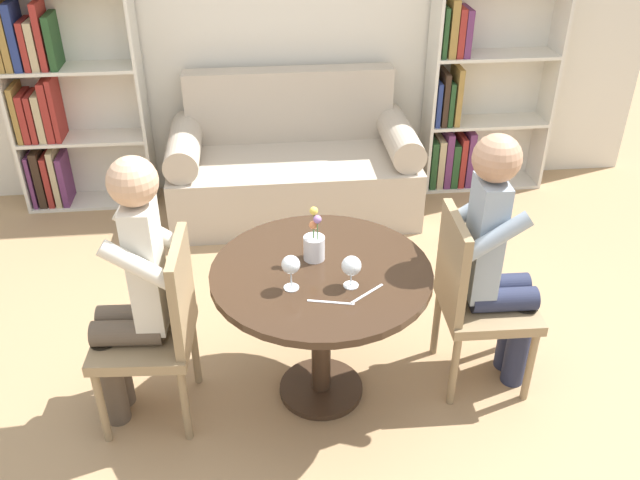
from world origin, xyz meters
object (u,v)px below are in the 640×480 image
object	(u,v)px
chair_left	(159,326)
person_right	(498,259)
wine_glass_right	(351,267)
couch	(293,168)
flower_vase	(314,244)
chair_right	(474,294)
person_left	(132,291)
bookshelf_left	(59,102)
bookshelf_right	(472,97)
wine_glass_left	(291,266)

from	to	relation	value
chair_left	person_right	xyz separation A→B (m)	(1.50, 0.08, 0.19)
wine_glass_right	couch	bearing A→B (deg)	93.20
flower_vase	person_right	bearing A→B (deg)	-4.11
chair_right	wine_glass_right	world-z (taller)	chair_right
chair_right	person_left	bearing A→B (deg)	94.04
wine_glass_right	flower_vase	xyz separation A→B (m)	(-0.13, 0.22, -0.02)
chair_right	chair_left	bearing A→B (deg)	94.59
couch	person_right	distance (m)	2.01
chair_left	couch	bearing A→B (deg)	163.16
bookshelf_left	chair_left	bearing A→B (deg)	-68.78
bookshelf_left	bookshelf_right	distance (m)	2.85
couch	bookshelf_left	world-z (taller)	bookshelf_left
chair_right	person_left	size ratio (longest dim) A/B	0.70
flower_vase	wine_glass_left	bearing A→B (deg)	-118.72
bookshelf_left	chair_right	bearing A→B (deg)	-42.58
chair_right	flower_vase	distance (m)	0.79
chair_right	person_left	distance (m)	1.52
wine_glass_right	flower_vase	world-z (taller)	flower_vase
couch	person_left	size ratio (longest dim) A/B	1.29
bookshelf_right	flower_vase	bearing A→B (deg)	-123.25
chair_right	wine_glass_right	distance (m)	0.69
couch	person_left	xyz separation A→B (m)	(-0.80, -1.87, 0.37)
couch	person_right	bearing A→B (deg)	-66.25
person_left	person_right	world-z (taller)	person_left
chair_right	person_left	world-z (taller)	person_left
bookshelf_right	chair_right	distance (m)	2.16
bookshelf_right	wine_glass_left	bearing A→B (deg)	-122.84
wine_glass_left	chair_left	bearing A→B (deg)	172.49
chair_right	person_left	xyz separation A→B (m)	(-1.51, -0.07, 0.18)
bookshelf_right	chair_left	size ratio (longest dim) A/B	1.65
couch	bookshelf_left	distance (m)	1.63
bookshelf_left	person_right	distance (m)	3.13
wine_glass_right	chair_left	bearing A→B (deg)	174.10
person_left	flower_vase	xyz separation A→B (m)	(0.78, 0.13, 0.10)
person_right	person_left	bearing A→B (deg)	93.77
bookshelf_right	person_left	size ratio (longest dim) A/B	1.15
bookshelf_right	wine_glass_left	distance (m)	2.66
wine_glass_left	bookshelf_right	bearing A→B (deg)	57.16
bookshelf_left	wine_glass_right	size ratio (longest dim) A/B	10.51
couch	flower_vase	size ratio (longest dim) A/B	6.42
bookshelf_right	chair_right	world-z (taller)	bookshelf_right
bookshelf_right	flower_vase	world-z (taller)	bookshelf_right
wine_glass_left	bookshelf_left	bearing A→B (deg)	122.31
bookshelf_left	wine_glass_right	bearing A→B (deg)	-53.50
chair_left	person_left	size ratio (longest dim) A/B	0.70
chair_left	person_left	world-z (taller)	person_left
bookshelf_left	bookshelf_right	world-z (taller)	same
bookshelf_right	wine_glass_left	size ratio (longest dim) A/B	9.59
wine_glass_right	person_right	bearing A→B (deg)	13.22
person_left	wine_glass_right	size ratio (longest dim) A/B	9.11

